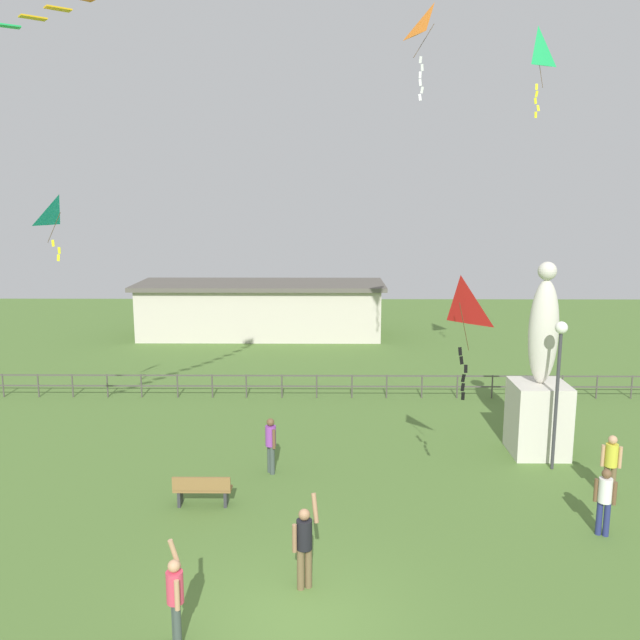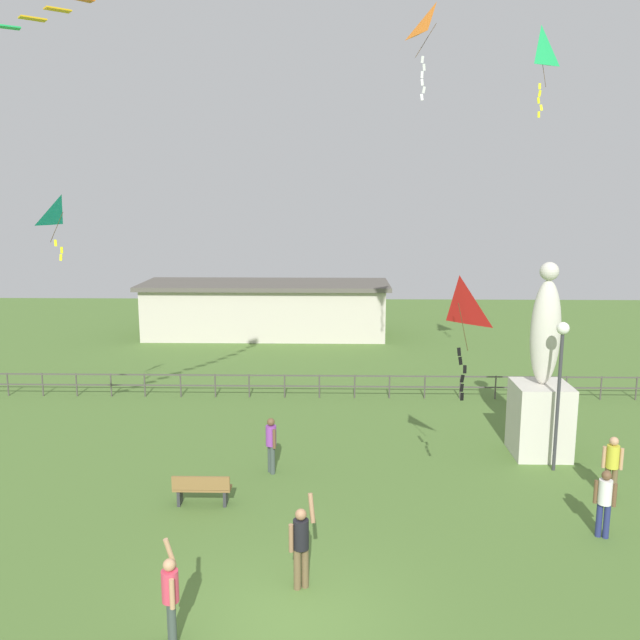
% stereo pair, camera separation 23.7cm
% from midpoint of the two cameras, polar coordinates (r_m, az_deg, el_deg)
% --- Properties ---
extents(ground_plane, '(80.00, 80.00, 0.00)m').
position_cam_midpoint_polar(ground_plane, '(13.96, -1.76, -24.02)').
color(ground_plane, '#517533').
extents(statue_monument, '(1.66, 1.66, 6.02)m').
position_cam_midpoint_polar(statue_monument, '(21.61, 18.82, -6.12)').
color(statue_monument, beige).
rests_on(statue_monument, ground_plane).
extents(lamppost, '(0.36, 0.36, 4.44)m').
position_cam_midpoint_polar(lamppost, '(20.20, 20.32, -3.55)').
color(lamppost, '#38383D').
rests_on(lamppost, ground_plane).
extents(park_bench, '(1.50, 0.41, 0.85)m').
position_cam_midpoint_polar(park_bench, '(17.97, -9.74, -14.12)').
color(park_bench, olive).
rests_on(park_bench, ground_plane).
extents(person_0, '(0.56, 0.33, 2.04)m').
position_cam_midpoint_polar(person_0, '(14.18, -1.14, -18.55)').
color(person_0, brown).
rests_on(person_0, ground_plane).
extents(person_1, '(0.50, 0.32, 1.73)m').
position_cam_midpoint_polar(person_1, '(19.50, 24.17, -11.20)').
color(person_1, brown).
rests_on(person_1, ground_plane).
extents(person_2, '(0.31, 0.53, 1.94)m').
position_cam_midpoint_polar(person_2, '(12.98, -12.19, -22.06)').
color(person_2, '#3F4C47').
rests_on(person_2, ground_plane).
extents(person_3, '(0.31, 0.44, 1.66)m').
position_cam_midpoint_polar(person_3, '(19.50, -3.88, -10.40)').
color(person_3, '#3F4C47').
rests_on(person_3, ground_plane).
extents(person_4, '(0.46, 0.31, 1.66)m').
position_cam_midpoint_polar(person_4, '(17.42, 23.66, -13.95)').
color(person_4, navy).
rests_on(person_4, ground_plane).
extents(kite_0, '(0.86, 0.69, 2.89)m').
position_cam_midpoint_polar(kite_0, '(24.30, 18.71, 21.14)').
color(kite_0, '#1EB759').
extents(kite_1, '(1.16, 1.20, 2.80)m').
position_cam_midpoint_polar(kite_1, '(22.31, 10.22, 23.59)').
color(kite_1, orange).
extents(kite_2, '(0.98, 0.98, 2.96)m').
position_cam_midpoint_polar(kite_2, '(15.40, 12.28, 1.03)').
color(kite_2, red).
extents(kite_3, '(0.87, 1.03, 1.92)m').
position_cam_midpoint_polar(kite_3, '(21.30, -20.97, 8.54)').
color(kite_3, '#19B2B2').
extents(waterfront_railing, '(36.03, 0.06, 0.95)m').
position_cam_midpoint_polar(waterfront_railing, '(26.52, -1.03, -5.41)').
color(waterfront_railing, '#4C4742').
rests_on(waterfront_railing, ground_plane).
extents(pavilion_building, '(14.08, 4.79, 3.10)m').
position_cam_midpoint_polar(pavilion_building, '(38.20, -4.52, 0.96)').
color(pavilion_building, beige).
rests_on(pavilion_building, ground_plane).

